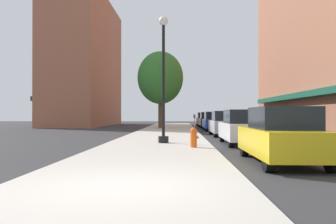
{
  "coord_description": "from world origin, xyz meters",
  "views": [
    {
      "loc": [
        1.01,
        -6.22,
        1.45
      ],
      "look_at": [
        0.29,
        14.56,
        1.58
      ],
      "focal_mm": 36.59,
      "sensor_mm": 36.0,
      "label": 1
    }
  ],
  "objects": [
    {
      "name": "car_silver",
      "position": [
        4.0,
        16.58,
        0.81
      ],
      "size": [
        1.8,
        4.3,
        1.66
      ],
      "rotation": [
        0.0,
        0.0,
        0.01
      ],
      "color": "black",
      "rests_on": "ground"
    },
    {
      "name": "car_black",
      "position": [
        4.0,
        29.98,
        0.81
      ],
      "size": [
        1.8,
        4.3,
        1.66
      ],
      "rotation": [
        0.0,
        0.0,
        -0.04
      ],
      "color": "black",
      "rests_on": "ground"
    },
    {
      "name": "parking_meter_near",
      "position": [
        2.05,
        18.13,
        0.95
      ],
      "size": [
        0.14,
        0.09,
        1.31
      ],
      "color": "slate",
      "rests_on": "sidewalk_slab"
    },
    {
      "name": "fire_hydrant",
      "position": [
        1.57,
        7.54,
        0.52
      ],
      "size": [
        0.33,
        0.26,
        0.79
      ],
      "color": "#E05614",
      "rests_on": "sidewalk_slab"
    },
    {
      "name": "tree_near",
      "position": [
        -0.86,
        26.5,
        4.93
      ],
      "size": [
        4.39,
        4.39,
        7.35
      ],
      "color": "#4C3823",
      "rests_on": "sidewalk_slab"
    },
    {
      "name": "car_blue",
      "position": [
        4.0,
        23.85,
        0.81
      ],
      "size": [
        1.8,
        4.3,
        1.66
      ],
      "rotation": [
        0.0,
        0.0,
        -0.01
      ],
      "color": "black",
      "rests_on": "ground"
    },
    {
      "name": "car_yellow",
      "position": [
        4.0,
        3.96,
        0.81
      ],
      "size": [
        1.8,
        4.3,
        1.66
      ],
      "rotation": [
        0.0,
        0.0,
        -0.03
      ],
      "color": "black",
      "rests_on": "ground"
    },
    {
      "name": "sidewalk_slab",
      "position": [
        0.0,
        19.0,
        0.06
      ],
      "size": [
        4.8,
        50.0,
        0.12
      ],
      "primitive_type": "cube",
      "color": "#B7B2A8",
      "rests_on": "ground"
    },
    {
      "name": "ground_plane",
      "position": [
        4.0,
        18.0,
        0.0
      ],
      "size": [
        90.0,
        90.0,
        0.0
      ],
      "primitive_type": "plane",
      "color": "#2D2D30"
    },
    {
      "name": "lamppost",
      "position": [
        0.25,
        9.66,
        3.2
      ],
      "size": [
        0.48,
        0.48,
        5.9
      ],
      "color": "black",
      "rests_on": "sidewalk_slab"
    },
    {
      "name": "building_far_background",
      "position": [
        -11.01,
        37.0,
        7.92
      ],
      "size": [
        6.8,
        18.0,
        15.88
      ],
      "color": "#9E6047",
      "rests_on": "ground"
    },
    {
      "name": "car_red",
      "position": [
        4.0,
        36.38,
        0.81
      ],
      "size": [
        1.8,
        4.3,
        1.66
      ],
      "rotation": [
        0.0,
        0.0,
        0.03
      ],
      "color": "black",
      "rests_on": "ground"
    },
    {
      "name": "car_white",
      "position": [
        4.0,
        10.18,
        0.81
      ],
      "size": [
        1.8,
        4.3,
        1.66
      ],
      "rotation": [
        0.0,
        0.0,
        0.02
      ],
      "color": "black",
      "rests_on": "ground"
    }
  ]
}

